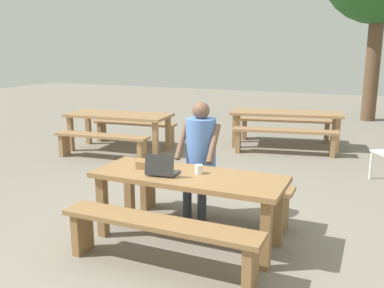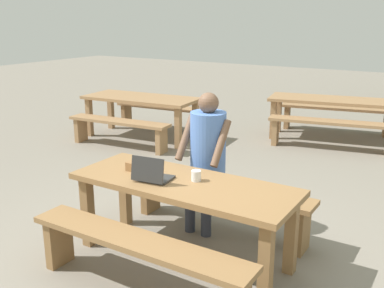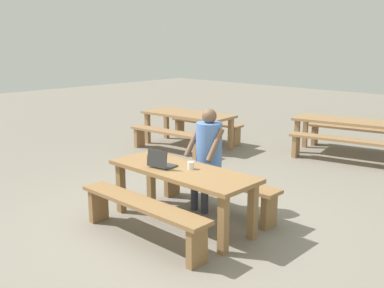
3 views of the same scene
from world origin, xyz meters
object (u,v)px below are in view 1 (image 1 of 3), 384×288
Objects in this scene: laptop at (162,170)px; coffee_mug at (199,169)px; small_pouch at (143,165)px; person_seated at (200,151)px; picnic_table_rear at (119,119)px; picnic_table_mid at (285,117)px; picnic_table_front at (188,185)px.

laptop is 3.58× the size of coffee_mug.
small_pouch is 0.73m from person_seated.
coffee_mug is 0.04× the size of picnic_table_rear.
laptop is 0.24× the size of person_seated.
person_seated is at bearing -103.65° from picnic_table_mid.
person_seated is at bearing 102.02° from picnic_table_front.
coffee_mug reaches higher than picnic_table_rear.
small_pouch is 3.77m from picnic_table_rear.
picnic_table_mid is 1.10× the size of picnic_table_rear.
coffee_mug reaches higher than picnic_table_front.
coffee_mug is (0.31, 0.19, -0.01)m from laptop.
picnic_table_mid is (-0.04, 4.49, -0.15)m from coffee_mug.
laptop reaches higher than picnic_table_mid.
person_seated reaches higher than small_pouch.
small_pouch is at bearing -173.01° from coffee_mug.
coffee_mug is 0.04× the size of picnic_table_mid.
coffee_mug is at bearing -155.70° from laptop.
laptop is at bearing -55.91° from picnic_table_rear.
coffee_mug is 0.07× the size of person_seated.
coffee_mug reaches higher than small_pouch.
coffee_mug is (0.08, 0.07, 0.15)m from picnic_table_front.
small_pouch is at bearing -179.09° from picnic_table_front.
laptop is (-0.23, -0.13, 0.16)m from picnic_table_front.
picnic_table_rear is (-2.87, 2.94, -0.14)m from coffee_mug.
picnic_table_mid is at bearing -101.05° from laptop.
picnic_table_rear reaches higher than picnic_table_mid.
person_seated reaches higher than picnic_table_rear.
small_pouch is (-0.51, -0.01, 0.15)m from picnic_table_front.
small_pouch is 4.60m from picnic_table_mid.
picnic_table_front is 1.43× the size of person_seated.
coffee_mug is 4.49m from picnic_table_mid.
small_pouch is 1.41× the size of coffee_mug.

